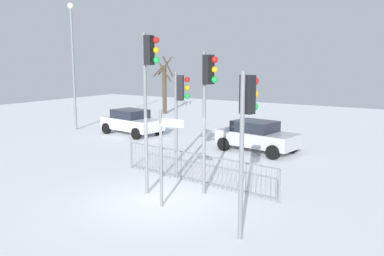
# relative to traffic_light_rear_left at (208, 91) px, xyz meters

# --- Properties ---
(ground_plane) EXTENTS (60.00, 60.00, 0.00)m
(ground_plane) POSITION_rel_traffic_light_rear_left_xyz_m (-0.97, -1.27, -3.34)
(ground_plane) COLOR white
(traffic_light_rear_left) EXTENTS (0.56, 0.35, 4.55)m
(traffic_light_rear_left) POSITION_rel_traffic_light_rear_left_xyz_m (0.00, 0.00, 0.00)
(traffic_light_rear_left) COLOR slate
(traffic_light_rear_left) RESTS_ON ground
(traffic_light_foreground_right) EXTENTS (0.37, 0.55, 4.05)m
(traffic_light_foreground_right) POSITION_rel_traffic_light_rear_left_xyz_m (2.38, -2.32, -0.37)
(traffic_light_foreground_right) COLOR slate
(traffic_light_foreground_right) RESTS_ON ground
(traffic_light_mid_left) EXTENTS (0.56, 0.35, 5.14)m
(traffic_light_mid_left) POSITION_rel_traffic_light_rear_left_xyz_m (-1.59, -0.92, 0.41)
(traffic_light_mid_left) COLOR slate
(traffic_light_mid_left) RESTS_ON ground
(traffic_light_rear_right) EXTENTS (0.53, 0.40, 3.86)m
(traffic_light_rear_right) POSITION_rel_traffic_light_rear_left_xyz_m (-1.83, 1.19, -0.51)
(traffic_light_rear_right) COLOR slate
(traffic_light_rear_right) RESTS_ON ground
(direction_sign_post) EXTENTS (0.79, 0.13, 2.88)m
(direction_sign_post) POSITION_rel_traffic_light_rear_left_xyz_m (-0.55, -1.63, -1.72)
(direction_sign_post) COLOR slate
(direction_sign_post) RESTS_ON ground
(pedestrian_guard_railing) EXTENTS (6.56, 0.84, 1.07)m
(pedestrian_guard_railing) POSITION_rel_traffic_light_rear_left_xyz_m (-0.99, 0.85, -2.78)
(pedestrian_guard_railing) COLOR slate
(pedestrian_guard_railing) RESTS_ON ground
(car_white_far) EXTENTS (4.03, 2.44, 1.47)m
(car_white_far) POSITION_rel_traffic_light_rear_left_xyz_m (-9.23, 7.09, -2.57)
(car_white_far) COLOR silver
(car_white_far) RESTS_ON ground
(car_silver_trailing) EXTENTS (4.03, 2.44, 1.47)m
(car_silver_trailing) POSITION_rel_traffic_light_rear_left_xyz_m (-1.16, 6.70, -2.57)
(car_silver_trailing) COLOR #B2B5BA
(car_silver_trailing) RESTS_ON ground
(street_lamp) EXTENTS (0.36, 0.36, 7.74)m
(street_lamp) POSITION_rel_traffic_light_rear_left_xyz_m (-13.38, 6.59, 1.32)
(street_lamp) COLOR slate
(street_lamp) RESTS_ON ground
(bare_tree_left) EXTENTS (1.56, 1.56, 4.68)m
(bare_tree_left) POSITION_rel_traffic_light_rear_left_xyz_m (-13.26, 15.97, -1.07)
(bare_tree_left) COLOR #473828
(bare_tree_left) RESTS_ON ground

